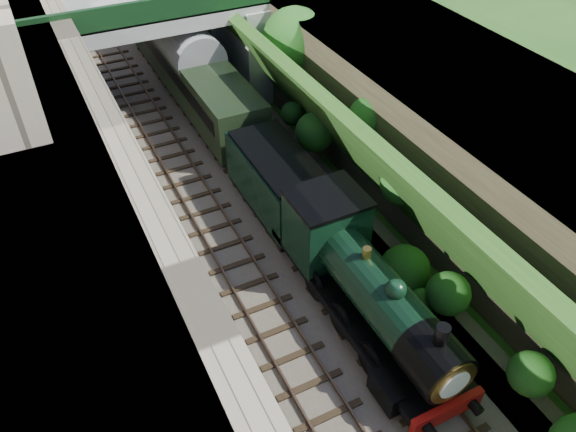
{
  "coord_description": "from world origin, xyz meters",
  "views": [
    {
      "loc": [
        -7.55,
        -7.48,
        17.08
      ],
      "look_at": [
        0.0,
        7.7,
        2.77
      ],
      "focal_mm": 35.0,
      "sensor_mm": 36.0,
      "label": 1
    }
  ],
  "objects_px": {
    "tree": "(295,42)",
    "tender": "(278,184)",
    "road_bridge": "(179,34)",
    "locomotive": "(365,287)"
  },
  "relations": [
    {
      "from": "tree",
      "to": "locomotive",
      "type": "distance_m",
      "value": 15.92
    },
    {
      "from": "locomotive",
      "to": "tender",
      "type": "distance_m",
      "value": 7.37
    },
    {
      "from": "road_bridge",
      "to": "locomotive",
      "type": "distance_m",
      "value": 20.35
    },
    {
      "from": "locomotive",
      "to": "road_bridge",
      "type": "bearing_deg",
      "value": 90.72
    },
    {
      "from": "locomotive",
      "to": "tender",
      "type": "relative_size",
      "value": 1.7
    },
    {
      "from": "road_bridge",
      "to": "tree",
      "type": "height_order",
      "value": "road_bridge"
    },
    {
      "from": "locomotive",
      "to": "tender",
      "type": "bearing_deg",
      "value": 90.0
    },
    {
      "from": "tree",
      "to": "road_bridge",
      "type": "bearing_deg",
      "value": 133.3
    },
    {
      "from": "tree",
      "to": "tender",
      "type": "height_order",
      "value": "tree"
    },
    {
      "from": "tree",
      "to": "tender",
      "type": "relative_size",
      "value": 1.1
    }
  ]
}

